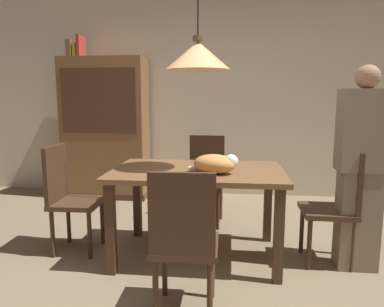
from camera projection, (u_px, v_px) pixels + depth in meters
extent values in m
plane|color=#847056|center=(174.00, 290.00, 2.52)|extent=(10.00, 10.00, 0.00)
cube|color=beige|center=(204.00, 89.00, 4.90)|extent=(6.40, 0.10, 2.90)
cube|color=brown|center=(198.00, 172.00, 2.96)|extent=(1.40, 0.90, 0.04)
cube|color=#472D1E|center=(111.00, 229.00, 2.70)|extent=(0.07, 0.07, 0.71)
cube|color=#472D1E|center=(279.00, 236.00, 2.56)|extent=(0.07, 0.07, 0.71)
cube|color=#472D1E|center=(137.00, 200.00, 3.46)|extent=(0.07, 0.07, 0.71)
cube|color=#472D1E|center=(268.00, 204.00, 3.33)|extent=(0.07, 0.07, 0.71)
cube|color=#472D1E|center=(205.00, 184.00, 3.79)|extent=(0.43, 0.43, 0.04)
cube|color=#40291B|center=(207.00, 157.00, 3.92)|extent=(0.38, 0.06, 0.48)
cylinder|color=#472D1E|center=(187.00, 208.00, 3.70)|extent=(0.04, 0.04, 0.41)
cylinder|color=#472D1E|center=(218.00, 210.00, 3.64)|extent=(0.04, 0.04, 0.41)
cylinder|color=#472D1E|center=(192.00, 200.00, 4.01)|extent=(0.04, 0.04, 0.41)
cylinder|color=#472D1E|center=(221.00, 201.00, 3.95)|extent=(0.04, 0.04, 0.41)
cube|color=#472D1E|center=(77.00, 203.00, 3.11)|extent=(0.41, 0.41, 0.04)
cube|color=#40291B|center=(56.00, 173.00, 3.09)|extent=(0.05, 0.38, 0.48)
cylinder|color=#472D1E|center=(90.00, 235.00, 2.98)|extent=(0.04, 0.04, 0.41)
cylinder|color=#472D1E|center=(102.00, 222.00, 3.29)|extent=(0.04, 0.04, 0.41)
cylinder|color=#472D1E|center=(53.00, 234.00, 3.00)|extent=(0.04, 0.04, 0.41)
cylinder|color=#472D1E|center=(69.00, 221.00, 3.32)|extent=(0.04, 0.04, 0.41)
cube|color=#472D1E|center=(185.00, 246.00, 2.22)|extent=(0.41, 0.41, 0.04)
cube|color=#40291B|center=(182.00, 215.00, 2.00)|extent=(0.38, 0.04, 0.48)
cylinder|color=#472D1E|center=(212.00, 269.00, 2.39)|extent=(0.04, 0.04, 0.41)
cylinder|color=#472D1E|center=(165.00, 267.00, 2.42)|extent=(0.04, 0.04, 0.41)
cylinder|color=#472D1E|center=(210.00, 295.00, 2.08)|extent=(0.04, 0.04, 0.41)
cylinder|color=#472D1E|center=(156.00, 292.00, 2.11)|extent=(0.04, 0.04, 0.41)
cube|color=#472D1E|center=(327.00, 211.00, 2.89)|extent=(0.40, 0.40, 0.04)
cube|color=#40291B|center=(353.00, 180.00, 2.83)|extent=(0.04, 0.38, 0.48)
cylinder|color=#472D1E|center=(302.00, 230.00, 3.10)|extent=(0.04, 0.04, 0.41)
cylinder|color=#472D1E|center=(309.00, 244.00, 2.79)|extent=(0.04, 0.04, 0.41)
cylinder|color=#472D1E|center=(340.00, 231.00, 3.06)|extent=(0.04, 0.04, 0.41)
cylinder|color=#472D1E|center=(352.00, 247.00, 2.75)|extent=(0.04, 0.04, 0.41)
ellipsoid|color=#E59951|center=(214.00, 164.00, 2.79)|extent=(0.39, 0.31, 0.15)
sphere|color=white|center=(231.00, 161.00, 2.75)|extent=(0.11, 0.11, 0.11)
cylinder|color=white|center=(200.00, 168.00, 2.87)|extent=(0.18, 0.04, 0.04)
cone|color=#E0A86B|center=(198.00, 56.00, 2.81)|extent=(0.52, 0.52, 0.22)
cylinder|color=#513D23|center=(198.00, 38.00, 2.79)|extent=(0.08, 0.08, 0.04)
cube|color=brown|center=(106.00, 129.00, 4.79)|extent=(1.10, 0.44, 1.85)
cube|color=#472D1E|center=(98.00, 101.00, 4.52)|extent=(0.97, 0.01, 0.81)
cube|color=#472D1E|center=(108.00, 193.00, 4.93)|extent=(1.12, 0.45, 0.08)
cube|color=brown|center=(72.00, 49.00, 4.68)|extent=(0.06, 0.24, 0.22)
cube|color=gold|center=(77.00, 51.00, 4.67)|extent=(0.04, 0.20, 0.18)
cube|color=#B73833|center=(81.00, 47.00, 4.66)|extent=(0.04, 0.22, 0.28)
cube|color=#84705B|center=(357.00, 220.00, 2.80)|extent=(0.30, 0.20, 0.78)
cube|color=#84705B|center=(364.00, 130.00, 2.69)|extent=(0.36, 0.22, 0.62)
sphere|color=#A37A5B|center=(368.00, 77.00, 2.63)|extent=(0.18, 0.18, 0.18)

